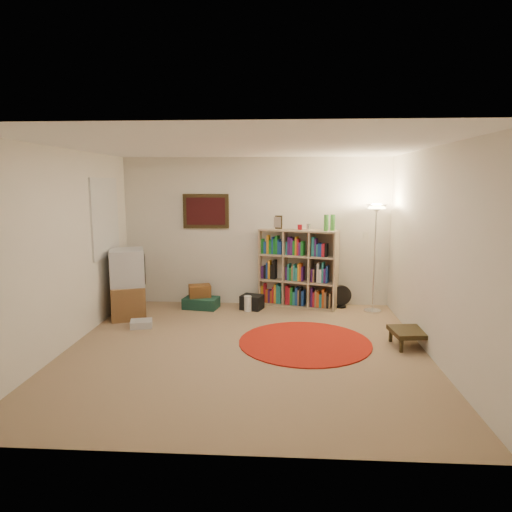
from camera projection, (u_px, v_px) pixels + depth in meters
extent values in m
cube|color=#8E7153|center=(245.00, 350.00, 5.73)|extent=(4.50, 4.50, 0.02)
cube|color=white|center=(244.00, 145.00, 5.33)|extent=(4.50, 4.50, 0.02)
cube|color=silver|center=(256.00, 232.00, 7.76)|extent=(4.50, 0.02, 2.50)
cube|color=silver|center=(218.00, 298.00, 3.30)|extent=(4.50, 0.02, 2.50)
cube|color=silver|center=(64.00, 250.00, 5.67)|extent=(0.02, 4.50, 2.50)
cube|color=silver|center=(435.00, 253.00, 5.40)|extent=(0.02, 4.50, 2.50)
cube|color=black|center=(206.00, 211.00, 7.72)|extent=(0.78, 0.04, 0.58)
cube|color=#440D10|center=(206.00, 211.00, 7.70)|extent=(0.66, 0.01, 0.46)
cube|color=white|center=(105.00, 218.00, 6.90)|extent=(0.03, 1.00, 1.20)
cube|color=beige|center=(366.00, 236.00, 7.63)|extent=(0.08, 0.01, 0.12)
cube|color=tan|center=(298.00, 305.00, 7.77)|extent=(1.36, 0.74, 0.03)
cube|color=tan|center=(299.00, 230.00, 7.57)|extent=(1.36, 0.74, 0.03)
cube|color=tan|center=(262.00, 266.00, 7.89)|extent=(0.14, 0.37, 1.31)
cube|color=tan|center=(336.00, 271.00, 7.45)|extent=(0.14, 0.37, 1.31)
cube|color=tan|center=(301.00, 266.00, 7.84)|extent=(1.26, 0.40, 1.31)
cube|color=tan|center=(286.00, 267.00, 7.75)|extent=(0.13, 0.35, 1.25)
cube|color=tan|center=(311.00, 269.00, 7.60)|extent=(0.13, 0.35, 1.25)
cube|color=tan|center=(298.00, 281.00, 7.71)|extent=(1.30, 0.70, 0.03)
cube|color=tan|center=(298.00, 255.00, 7.64)|extent=(1.30, 0.70, 0.03)
cube|color=orange|center=(263.00, 293.00, 7.92)|extent=(0.08, 0.15, 0.28)
cube|color=#AE1828|center=(266.00, 292.00, 7.90)|extent=(0.08, 0.15, 0.33)
cube|color=#C75118|center=(268.00, 295.00, 7.90)|extent=(0.08, 0.15, 0.23)
cube|color=#431863|center=(270.00, 296.00, 7.88)|extent=(0.08, 0.15, 0.23)
cube|color=#C75118|center=(272.00, 296.00, 7.87)|extent=(0.07, 0.15, 0.21)
cube|color=#AE1828|center=(274.00, 295.00, 7.86)|extent=(0.07, 0.15, 0.28)
cube|color=orange|center=(276.00, 293.00, 7.84)|extent=(0.08, 0.15, 0.33)
cube|color=teal|center=(278.00, 293.00, 7.82)|extent=(0.08, 0.15, 0.33)
cube|color=teal|center=(281.00, 294.00, 7.81)|extent=(0.08, 0.15, 0.31)
cube|color=#431863|center=(264.00, 272.00, 7.86)|extent=(0.08, 0.15, 0.21)
cube|color=black|center=(266.00, 271.00, 7.84)|extent=(0.08, 0.15, 0.23)
cube|color=#183E95|center=(268.00, 270.00, 7.83)|extent=(0.07, 0.15, 0.27)
cube|color=orange|center=(270.00, 269.00, 7.81)|extent=(0.08, 0.15, 0.31)
cube|color=black|center=(272.00, 271.00, 7.80)|extent=(0.08, 0.15, 0.24)
cube|color=black|center=(275.00, 269.00, 7.78)|extent=(0.08, 0.16, 0.32)
cube|color=#187C27|center=(264.00, 246.00, 7.79)|extent=(0.08, 0.15, 0.26)
cube|color=#183E95|center=(266.00, 248.00, 7.78)|extent=(0.09, 0.16, 0.21)
cube|color=orange|center=(269.00, 244.00, 7.75)|extent=(0.08, 0.15, 0.32)
cube|color=#187C27|center=(271.00, 247.00, 7.74)|extent=(0.09, 0.16, 0.25)
cube|color=#183E95|center=(273.00, 246.00, 7.73)|extent=(0.07, 0.15, 0.30)
cube|color=#187C27|center=(275.00, 246.00, 7.72)|extent=(0.07, 0.15, 0.27)
cube|color=#187C27|center=(277.00, 245.00, 7.70)|extent=(0.09, 0.16, 0.32)
cube|color=#183E95|center=(279.00, 247.00, 7.69)|extent=(0.07, 0.15, 0.26)
cube|color=#183E95|center=(281.00, 248.00, 7.68)|extent=(0.08, 0.15, 0.22)
cube|color=#AE1828|center=(287.00, 295.00, 7.77)|extent=(0.08, 0.15, 0.32)
cube|color=#AE1828|center=(290.00, 295.00, 7.76)|extent=(0.08, 0.15, 0.29)
cube|color=#187C27|center=(292.00, 296.00, 7.74)|extent=(0.08, 0.16, 0.30)
cube|color=teal|center=(295.00, 298.00, 7.73)|extent=(0.08, 0.15, 0.23)
cube|color=#183E95|center=(297.00, 296.00, 7.71)|extent=(0.08, 0.16, 0.30)
cube|color=#896A4A|center=(299.00, 297.00, 7.70)|extent=(0.07, 0.15, 0.27)
cube|color=black|center=(301.00, 296.00, 7.69)|extent=(0.08, 0.15, 0.30)
cube|color=#183E95|center=(303.00, 298.00, 7.68)|extent=(0.08, 0.15, 0.25)
cube|color=#431863|center=(287.00, 273.00, 7.71)|extent=(0.07, 0.15, 0.22)
cube|color=teal|center=(289.00, 272.00, 7.70)|extent=(0.07, 0.15, 0.27)
cube|color=#187C27|center=(291.00, 274.00, 7.69)|extent=(0.07, 0.15, 0.21)
cube|color=#896A4A|center=(293.00, 273.00, 7.68)|extent=(0.07, 0.15, 0.25)
cube|color=teal|center=(295.00, 272.00, 7.66)|extent=(0.07, 0.15, 0.27)
cube|color=teal|center=(297.00, 274.00, 7.65)|extent=(0.09, 0.16, 0.22)
cube|color=orange|center=(299.00, 272.00, 7.63)|extent=(0.07, 0.15, 0.29)
cube|color=#C75118|center=(301.00, 272.00, 7.62)|extent=(0.07, 0.15, 0.29)
cube|color=#431863|center=(303.00, 274.00, 7.62)|extent=(0.07, 0.15, 0.24)
cube|color=teal|center=(288.00, 248.00, 7.65)|extent=(0.07, 0.15, 0.23)
cube|color=#431863|center=(290.00, 246.00, 7.63)|extent=(0.08, 0.15, 0.31)
cube|color=#431863|center=(292.00, 247.00, 7.61)|extent=(0.08, 0.16, 0.29)
cube|color=#187C27|center=(295.00, 248.00, 7.60)|extent=(0.08, 0.15, 0.24)
cube|color=orange|center=(297.00, 246.00, 7.58)|extent=(0.07, 0.15, 0.32)
cube|color=#AE1828|center=(298.00, 247.00, 7.58)|extent=(0.07, 0.15, 0.28)
cube|color=#431863|center=(301.00, 249.00, 7.57)|extent=(0.08, 0.15, 0.23)
cube|color=#187C27|center=(303.00, 249.00, 7.55)|extent=(0.08, 0.15, 0.24)
cube|color=#431863|center=(312.00, 297.00, 7.62)|extent=(0.08, 0.15, 0.32)
cube|color=#AE1828|center=(314.00, 299.00, 7.61)|extent=(0.07, 0.15, 0.25)
cube|color=#896A4A|center=(316.00, 298.00, 7.60)|extent=(0.07, 0.15, 0.28)
cube|color=#C75118|center=(318.00, 299.00, 7.59)|extent=(0.08, 0.15, 0.25)
cube|color=teal|center=(321.00, 300.00, 7.58)|extent=(0.08, 0.15, 0.22)
cube|color=#C75118|center=(324.00, 298.00, 7.55)|extent=(0.08, 0.15, 0.31)
cube|color=#896A4A|center=(326.00, 300.00, 7.55)|extent=(0.08, 0.15, 0.26)
cube|color=black|center=(328.00, 301.00, 7.54)|extent=(0.08, 0.15, 0.21)
cube|color=#896A4A|center=(330.00, 301.00, 7.52)|extent=(0.07, 0.15, 0.24)
cube|color=#431863|center=(313.00, 275.00, 7.56)|extent=(0.07, 0.15, 0.21)
cube|color=#896A4A|center=(314.00, 275.00, 7.55)|extent=(0.07, 0.15, 0.22)
cube|color=black|center=(316.00, 273.00, 7.53)|extent=(0.08, 0.15, 0.30)
cube|color=silver|center=(319.00, 272.00, 7.52)|extent=(0.08, 0.15, 0.32)
cube|color=silver|center=(321.00, 276.00, 7.51)|extent=(0.08, 0.15, 0.21)
cube|color=teal|center=(323.00, 272.00, 7.49)|extent=(0.07, 0.15, 0.34)
cube|color=#431863|center=(325.00, 275.00, 7.49)|extent=(0.08, 0.15, 0.24)
cube|color=#183E95|center=(327.00, 274.00, 7.47)|extent=(0.07, 0.15, 0.28)
cube|color=teal|center=(314.00, 247.00, 7.48)|extent=(0.09, 0.16, 0.32)
cube|color=#431863|center=(316.00, 248.00, 7.47)|extent=(0.07, 0.15, 0.30)
cube|color=teal|center=(318.00, 250.00, 7.47)|extent=(0.07, 0.15, 0.21)
cube|color=#183E95|center=(319.00, 250.00, 7.46)|extent=(0.07, 0.15, 0.23)
cube|color=#183E95|center=(321.00, 250.00, 7.45)|extent=(0.07, 0.15, 0.22)
cube|color=#AE1828|center=(324.00, 250.00, 7.43)|extent=(0.09, 0.16, 0.22)
cube|color=black|center=(326.00, 251.00, 7.42)|extent=(0.08, 0.15, 0.22)
cube|color=black|center=(278.00, 222.00, 7.70)|extent=(0.16, 0.06, 0.22)
cube|color=gray|center=(277.00, 222.00, 7.68)|extent=(0.12, 0.04, 0.18)
cylinder|color=#A20E19|center=(300.00, 227.00, 7.56)|extent=(0.09, 0.09, 0.08)
cylinder|color=white|center=(309.00, 227.00, 7.50)|extent=(0.08, 0.08, 0.10)
cylinder|color=green|center=(326.00, 223.00, 7.35)|extent=(0.09, 0.09, 0.26)
cylinder|color=green|center=(333.00, 223.00, 7.38)|extent=(0.09, 0.09, 0.26)
cylinder|color=white|center=(372.00, 311.00, 7.43)|extent=(0.34, 0.34, 0.03)
cylinder|color=white|center=(374.00, 261.00, 7.29)|extent=(0.03, 0.03, 1.62)
cone|color=white|center=(377.00, 208.00, 7.16)|extent=(0.41, 0.41, 0.13)
cylinder|color=#FFD88C|center=(377.00, 208.00, 7.16)|extent=(0.33, 0.33, 0.02)
cylinder|color=black|center=(341.00, 306.00, 7.68)|extent=(0.19, 0.19, 0.03)
cylinder|color=black|center=(341.00, 302.00, 7.67)|extent=(0.04, 0.04, 0.14)
cylinder|color=black|center=(341.00, 295.00, 7.63)|extent=(0.34, 0.10, 0.33)
cube|color=brown|center=(129.00, 300.00, 7.15)|extent=(0.71, 0.85, 0.50)
cube|color=silver|center=(127.00, 267.00, 7.07)|extent=(0.68, 0.74, 0.56)
cube|color=black|center=(144.00, 266.00, 7.14)|extent=(0.19, 0.50, 0.46)
cube|color=black|center=(144.00, 266.00, 7.14)|extent=(0.16, 0.44, 0.40)
cube|color=silver|center=(141.00, 324.00, 6.62)|extent=(0.36, 0.32, 0.10)
cube|color=#12332A|center=(201.00, 303.00, 7.63)|extent=(0.61, 0.45, 0.18)
cube|color=#5B3416|center=(200.00, 291.00, 7.65)|extent=(0.41, 0.34, 0.20)
cube|color=black|center=(252.00, 302.00, 7.56)|extent=(0.41, 0.38, 0.24)
cylinder|color=silver|center=(248.00, 304.00, 7.43)|extent=(0.15, 0.15, 0.25)
cylinder|color=#97150B|center=(305.00, 342.00, 5.98)|extent=(1.73, 1.73, 0.02)
cube|color=black|center=(411.00, 332.00, 5.82)|extent=(0.53, 0.53, 0.06)
cube|color=black|center=(401.00, 345.00, 5.63)|extent=(0.04, 0.04, 0.17)
cube|color=black|center=(432.00, 345.00, 5.65)|extent=(0.04, 0.04, 0.17)
cube|color=black|center=(391.00, 335.00, 6.02)|extent=(0.04, 0.04, 0.17)
cube|color=black|center=(419.00, 335.00, 6.03)|extent=(0.04, 0.04, 0.17)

